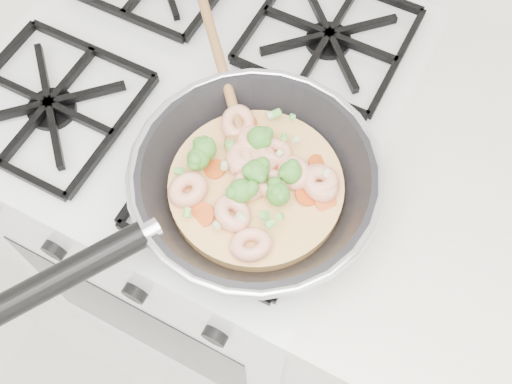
% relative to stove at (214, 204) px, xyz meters
% --- Properties ---
extents(stove, '(0.60, 0.60, 0.92)m').
position_rel_stove_xyz_m(stove, '(0.00, 0.00, 0.00)').
color(stove, white).
rests_on(stove, ground).
extents(skillet, '(0.40, 0.56, 0.10)m').
position_rel_stove_xyz_m(skillet, '(0.17, -0.15, 0.50)').
color(skillet, black).
rests_on(skillet, stove).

